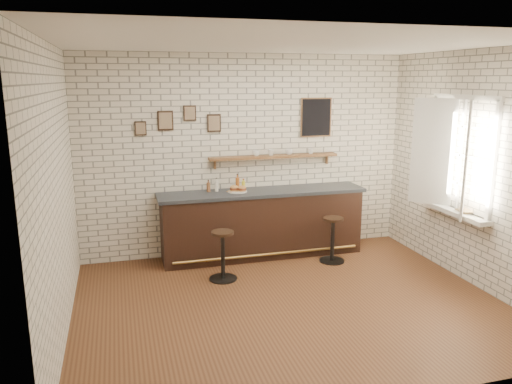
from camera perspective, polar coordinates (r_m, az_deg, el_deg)
ground at (r=6.15m, az=3.82°, el=-12.53°), size 5.00×5.00×0.00m
bar_counter at (r=7.53m, az=0.72°, el=-3.57°), size 3.10×0.65×1.01m
sandwich_plate at (r=7.33m, az=-2.14°, el=0.07°), size 0.28×0.28×0.01m
ciabatta_sandwich at (r=7.32m, az=-2.06°, el=0.42°), size 0.25×0.17×0.08m
potato_chips at (r=7.31m, az=-2.33°, el=0.10°), size 0.26×0.19×0.00m
bitters_bottle_brown at (r=7.35m, az=-5.46°, el=0.58°), size 0.05×0.05×0.18m
bitters_bottle_white at (r=7.37m, az=-4.52°, el=0.70°), size 0.05×0.05×0.20m
bitters_bottle_amber at (r=7.43m, az=-2.13°, el=0.98°), size 0.06×0.06×0.24m
condiment_bottle_yellow at (r=7.45m, az=-1.44°, el=0.80°), size 0.05×0.05×0.17m
bar_stool_left at (r=6.69m, az=-3.81°, el=-7.06°), size 0.38×0.38×0.67m
bar_stool_right at (r=7.40m, az=8.75°, el=-5.23°), size 0.37×0.37×0.67m
wall_shelf at (r=7.58m, az=2.07°, el=4.05°), size 2.00×0.18×0.18m
shelf_cup_a at (r=7.49m, az=0.01°, el=4.46°), size 0.11×0.11×0.09m
shelf_cup_b at (r=7.55m, az=1.74°, el=4.53°), size 0.12×0.12×0.09m
shelf_cup_c at (r=7.64m, az=3.79°, el=4.60°), size 0.12×0.12×0.09m
shelf_cup_d at (r=7.77m, az=6.27°, el=4.68°), size 0.11×0.11×0.08m
back_wall_decor at (r=7.54m, az=0.65°, el=8.36°), size 2.96×0.02×0.56m
window_sill at (r=7.21m, az=21.42°, el=-1.99°), size 0.20×1.35×0.06m
casement_window at (r=7.04m, az=21.64°, el=3.90°), size 0.40×1.30×1.56m
book_lower at (r=7.04m, az=22.26°, el=-2.06°), size 0.17×0.22×0.02m
book_upper at (r=7.04m, az=22.21°, el=-1.89°), size 0.27×0.28×0.02m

